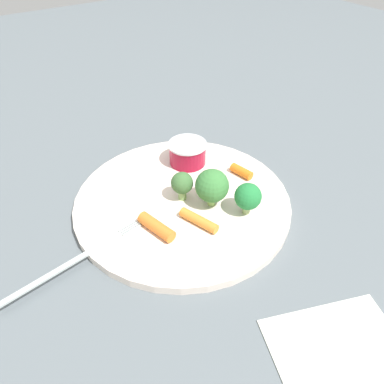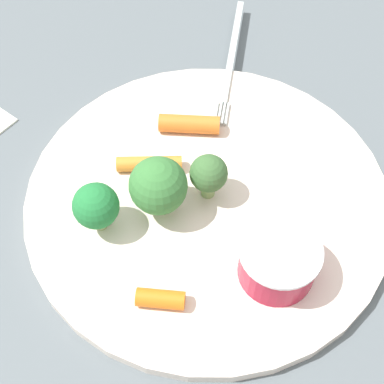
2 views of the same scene
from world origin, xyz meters
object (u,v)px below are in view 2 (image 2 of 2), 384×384
object	(u,v)px
plate	(208,197)
carrot_stick_0	(160,299)
broccoli_floret_0	(158,186)
fork	(231,60)
broccoli_floret_1	(210,175)
carrot_stick_2	(149,164)
carrot_stick_1	(189,124)
sauce_cup	(278,261)
broccoli_floret_2	(96,206)

from	to	relation	value
plate	carrot_stick_0	world-z (taller)	carrot_stick_0
broccoli_floret_0	fork	distance (m)	0.19
broccoli_floret_1	carrot_stick_0	bearing A→B (deg)	86.35
fork	carrot_stick_0	bearing A→B (deg)	93.83
carrot_stick_2	carrot_stick_0	bearing A→B (deg)	113.48
broccoli_floret_0	fork	xyz separation A→B (m)	(-0.01, -0.19, -0.03)
broccoli_floret_0	carrot_stick_2	bearing A→B (deg)	-58.91
plate	carrot_stick_1	bearing A→B (deg)	-60.25
plate	fork	bearing A→B (deg)	-81.85
plate	carrot_stick_1	distance (m)	0.07
broccoli_floret_0	sauce_cup	bearing A→B (deg)	164.37
broccoli_floret_0	broccoli_floret_1	size ratio (longest dim) A/B	1.29
plate	carrot_stick_0	bearing A→B (deg)	86.99
broccoli_floret_0	carrot_stick_0	bearing A→B (deg)	109.49
plate	broccoli_floret_0	world-z (taller)	broccoli_floret_0
broccoli_floret_1	carrot_stick_1	world-z (taller)	broccoli_floret_1
broccoli_floret_2	sauce_cup	bearing A→B (deg)	-179.83
broccoli_floret_0	carrot_stick_1	bearing A→B (deg)	-88.16
carrot_stick_1	carrot_stick_2	xyz separation A→B (m)	(0.02, 0.05, -0.00)
broccoli_floret_2	carrot_stick_0	size ratio (longest dim) A/B	1.32
broccoli_floret_2	carrot_stick_2	bearing A→B (deg)	-105.15
broccoli_floret_1	fork	xyz separation A→B (m)	(0.02, -0.16, -0.02)
broccoli_floret_1	broccoli_floret_2	world-z (taller)	broccoli_floret_2
broccoli_floret_0	carrot_stick_1	distance (m)	0.09
broccoli_floret_1	fork	distance (m)	0.17
plate	carrot_stick_2	bearing A→B (deg)	-10.73
carrot_stick_2	fork	distance (m)	0.16
plate	carrot_stick_1	xyz separation A→B (m)	(0.04, -0.06, 0.01)
plate	fork	xyz separation A→B (m)	(0.02, -0.16, 0.01)
broccoli_floret_2	carrot_stick_0	bearing A→B (deg)	144.35
sauce_cup	broccoli_floret_1	bearing A→B (deg)	-39.04
plate	carrot_stick_0	xyz separation A→B (m)	(0.01, 0.10, 0.01)
sauce_cup	broccoli_floret_0	distance (m)	0.11
sauce_cup	carrot_stick_2	bearing A→B (deg)	-27.81
broccoli_floret_0	fork	bearing A→B (deg)	-92.88
carrot_stick_0	plate	bearing A→B (deg)	-93.01
sauce_cup	carrot_stick_0	xyz separation A→B (m)	(0.07, 0.05, -0.01)
plate	broccoli_floret_1	bearing A→B (deg)	179.72
sauce_cup	broccoli_floret_2	world-z (taller)	broccoli_floret_2
broccoli_floret_1	broccoli_floret_2	size ratio (longest dim) A/B	0.93
carrot_stick_1	broccoli_floret_2	bearing A→B (deg)	72.45
broccoli_floret_0	broccoli_floret_1	xyz separation A→B (m)	(-0.03, -0.03, -0.01)
broccoli_floret_1	carrot_stick_0	distance (m)	0.11
broccoli_floret_0	broccoli_floret_1	bearing A→B (deg)	-142.04
broccoli_floret_1	carrot_stick_0	size ratio (longest dim) A/B	1.22
plate	sauce_cup	size ratio (longest dim) A/B	5.06
fork	carrot_stick_1	bearing A→B (deg)	82.97
carrot_stick_0	carrot_stick_2	distance (m)	0.13
plate	sauce_cup	xyz separation A→B (m)	(-0.07, 0.06, 0.02)
broccoli_floret_0	broccoli_floret_2	distance (m)	0.05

